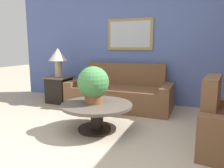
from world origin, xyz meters
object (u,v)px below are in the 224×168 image
object	(u,v)px
couch_main	(120,94)
table_lamp	(58,57)
potted_plant_on_table	(93,84)
coffee_table	(97,111)
side_table	(59,89)

from	to	relation	value
couch_main	table_lamp	size ratio (longest dim) A/B	3.39
couch_main	potted_plant_on_table	size ratio (longest dim) A/B	3.79
coffee_table	side_table	bearing A→B (deg)	141.56
side_table	couch_main	bearing A→B (deg)	5.44
potted_plant_on_table	side_table	bearing A→B (deg)	140.71
couch_main	side_table	size ratio (longest dim) A/B	3.57
coffee_table	potted_plant_on_table	size ratio (longest dim) A/B	1.91
couch_main	coffee_table	size ratio (longest dim) A/B	1.98
coffee_table	side_table	world-z (taller)	side_table
couch_main	side_table	world-z (taller)	couch_main
couch_main	table_lamp	bearing A→B (deg)	-174.56
couch_main	table_lamp	world-z (taller)	table_lamp
couch_main	potted_plant_on_table	distance (m)	1.37
coffee_table	couch_main	bearing A→B (deg)	94.31
coffee_table	side_table	distance (m)	1.91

